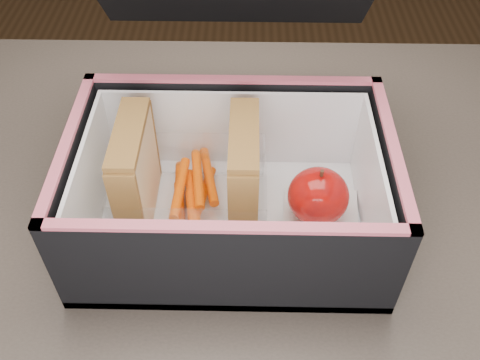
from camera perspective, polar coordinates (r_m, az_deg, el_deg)
The scene contains 8 objects.
kitchen_table at distance 0.67m, azimuth -0.31°, elevation -10.96°, with size 1.20×0.80×0.75m.
lunch_bag at distance 0.56m, azimuth -1.04°, elevation 0.11°, with size 0.32×0.35×0.29m.
plastic_tub at distance 0.58m, azimuth -5.21°, elevation -1.10°, with size 0.16×0.11×0.07m, color white, non-canonical shape.
sandwich_left at distance 0.57m, azimuth -11.06°, elevation 0.84°, with size 0.03×0.10×0.12m.
sandwich_right at distance 0.56m, azimuth 0.40°, elevation 0.71°, with size 0.03×0.10×0.12m.
carrot_sticks at distance 0.59m, azimuth -5.16°, elevation -1.63°, with size 0.06×0.15×0.03m.
paper_napkin at distance 0.59m, azimuth 8.55°, elevation -4.03°, with size 0.08×0.08×0.01m, color white.
red_apple at distance 0.57m, azimuth 8.34°, elevation -1.72°, with size 0.07×0.07×0.07m.
Camera 1 is at (0.01, -0.36, 1.22)m, focal length 40.00 mm.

